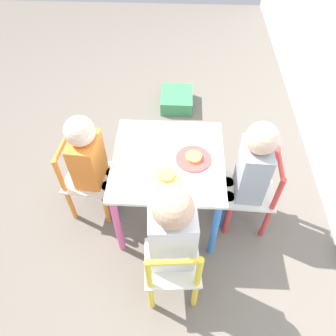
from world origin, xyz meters
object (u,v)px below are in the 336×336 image
kids_table (168,168)px  plate_back (194,158)px  child_back (249,170)px  chair_yellow (172,268)px  chair_red (254,193)px  child_front (91,160)px  plate_right (167,177)px  storage_bin (177,99)px  child_right (172,235)px  chair_orange (86,179)px

kids_table → plate_back: (0.00, 0.13, 0.09)m
child_back → kids_table: bearing=-90.0°
chair_yellow → chair_red: same height
chair_yellow → child_front: child_front is taller
plate_right → plate_back: same height
child_front → storage_bin: (-1.02, 0.44, -0.37)m
child_right → plate_back: (-0.42, 0.09, 0.04)m
plate_right → plate_back: (-0.13, 0.13, 0.00)m
kids_table → child_front: child_front is taller
storage_bin → child_right: bearing=0.4°
child_right → plate_back: size_ratio=4.33×
chair_orange → chair_red: bearing=-88.9°
chair_yellow → chair_orange: 0.73m
child_right → chair_orange: bearing=-46.7°
chair_orange → plate_right: 0.57m
kids_table → plate_back: bearing=90.0°
kids_table → plate_back: size_ratio=3.14×
chair_orange → child_front: size_ratio=0.73×
chair_orange → child_front: (0.01, 0.06, 0.17)m
chair_red → chair_orange: size_ratio=1.00×
chair_yellow → chair_orange: bearing=-49.9°
plate_back → chair_yellow: bearing=-10.4°
chair_yellow → child_right: size_ratio=0.66×
chair_red → child_right: bearing=-45.5°
chair_red → chair_orange: same height
child_right → chair_red: bearing=-143.1°
kids_table → storage_bin: size_ratio=1.94×
kids_table → child_right: size_ratio=0.73×
kids_table → plate_right: 0.16m
chair_yellow → plate_back: size_ratio=2.86×
chair_orange → child_back: bearing=-88.9°
chair_red → child_back: (-0.00, -0.06, 0.20)m
child_right → chair_yellow: bearing=90.0°
child_back → child_right: bearing=-41.1°
chair_orange → child_front: child_front is taller
kids_table → storage_bin: 1.12m
chair_red → chair_orange: 0.96m
plate_right → kids_table: bearing=180.0°
chair_red → plate_back: 0.43m
plate_right → plate_back: size_ratio=0.88×
chair_yellow → child_front: 0.71m
kids_table → chair_orange: 0.51m
plate_right → storage_bin: plate_right is taller
kids_table → child_front: bearing=-94.7°
chair_yellow → chair_red: size_ratio=1.00×
plate_back → storage_bin: 1.15m
chair_red → plate_right: 0.55m
child_right → child_front: (-0.45, -0.45, -0.04)m
chair_orange → child_right: (0.46, 0.51, 0.22)m
child_front → kids_table: bearing=-90.0°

